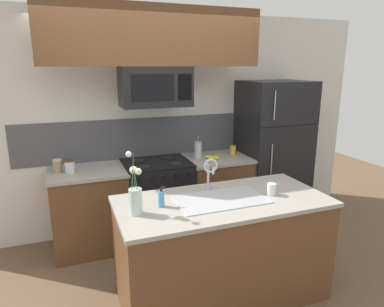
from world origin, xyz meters
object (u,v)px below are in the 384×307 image
object	(u,v)px
microwave	(155,87)
dish_soap_bottle	(161,198)
stove_range	(158,200)
storage_jar_tall	(57,166)
storage_jar_medium	(70,167)
refrigerator	(271,152)
french_press	(198,150)
banana_bunch	(213,157)
flower_vase	(135,198)
coffee_tin	(233,150)
drinking_glass	(271,189)
sink_faucet	(210,170)

from	to	relation	value
microwave	dish_soap_bottle	xyz separation A→B (m)	(-0.28, -1.19, -0.80)
stove_range	microwave	distance (m)	1.31
storage_jar_tall	storage_jar_medium	size ratio (longest dim) A/B	1.01
microwave	refrigerator	distance (m)	1.77
microwave	dish_soap_bottle	bearing A→B (deg)	-103.39
microwave	stove_range	bearing A→B (deg)	90.16
storage_jar_tall	refrigerator	bearing A→B (deg)	-0.28
refrigerator	french_press	world-z (taller)	refrigerator
refrigerator	storage_jar_tall	size ratio (longest dim) A/B	12.95
banana_bunch	flower_vase	bearing A→B (deg)	-133.97
dish_soap_bottle	refrigerator	bearing A→B (deg)	33.98
stove_range	dish_soap_bottle	world-z (taller)	dish_soap_bottle
storage_jar_medium	french_press	world-z (taller)	french_press
coffee_tin	drinking_glass	world-z (taller)	coffee_tin
storage_jar_tall	flower_vase	distance (m)	1.43
drinking_glass	banana_bunch	bearing A→B (deg)	89.97
sink_faucet	storage_jar_tall	bearing A→B (deg)	140.01
storage_jar_tall	flower_vase	xyz separation A→B (m)	(0.56, -1.31, 0.06)
refrigerator	flower_vase	xyz separation A→B (m)	(-2.05, -1.30, 0.13)
sink_faucet	drinking_glass	world-z (taller)	sink_faucet
refrigerator	drinking_glass	bearing A→B (deg)	-123.39
storage_jar_tall	dish_soap_bottle	bearing A→B (deg)	-58.22
stove_range	banana_bunch	bearing A→B (deg)	-5.21
storage_jar_tall	storage_jar_medium	xyz separation A→B (m)	(0.12, -0.07, -0.00)
storage_jar_tall	french_press	xyz separation A→B (m)	(1.59, 0.03, 0.03)
microwave	storage_jar_medium	size ratio (longest dim) A/B	5.40
banana_bunch	sink_faucet	world-z (taller)	sink_faucet
storage_jar_medium	coffee_tin	xyz separation A→B (m)	(1.94, 0.08, -0.01)
storage_jar_medium	drinking_glass	distance (m)	2.05
drinking_glass	coffee_tin	bearing A→B (deg)	76.49
refrigerator	sink_faucet	xyz separation A→B (m)	(-1.33, -1.05, 0.20)
french_press	coffee_tin	xyz separation A→B (m)	(0.47, -0.01, -0.04)
coffee_tin	dish_soap_bottle	world-z (taller)	dish_soap_bottle
french_press	coffee_tin	distance (m)	0.47
flower_vase	microwave	bearing A→B (deg)	68.32
storage_jar_medium	flower_vase	bearing A→B (deg)	-70.70
storage_jar_medium	coffee_tin	bearing A→B (deg)	2.46
french_press	sink_faucet	size ratio (longest dim) A/B	0.87
microwave	dish_soap_bottle	world-z (taller)	microwave
sink_faucet	flower_vase	xyz separation A→B (m)	(-0.71, -0.25, -0.07)
microwave	french_press	distance (m)	0.93
flower_vase	banana_bunch	bearing A→B (deg)	46.03
microwave	drinking_glass	size ratio (longest dim) A/B	7.19
flower_vase	french_press	bearing A→B (deg)	52.41
storage_jar_medium	stove_range	bearing A→B (deg)	2.03
microwave	refrigerator	world-z (taller)	microwave
stove_range	storage_jar_medium	distance (m)	1.07
refrigerator	storage_jar_medium	xyz separation A→B (m)	(-2.48, -0.05, 0.07)
refrigerator	sink_faucet	distance (m)	1.71
banana_bunch	dish_soap_bottle	bearing A→B (deg)	-129.76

